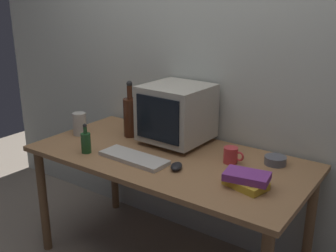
{
  "coord_description": "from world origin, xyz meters",
  "views": [
    {
      "loc": [
        1.25,
        -1.77,
        1.64
      ],
      "look_at": [
        0.0,
        0.0,
        0.93
      ],
      "focal_mm": 42.75,
      "sensor_mm": 36.0,
      "label": 1
    }
  ],
  "objects_px": {
    "bottle_short": "(86,142)",
    "book_stack": "(246,180)",
    "crt_monitor": "(177,113)",
    "keyboard": "(134,158)",
    "computer_mouse": "(176,166)",
    "mug": "(231,155)",
    "metal_canister": "(80,124)",
    "bottle_tall": "(130,116)",
    "cd_spindle": "(275,160)"
  },
  "relations": [
    {
      "from": "keyboard",
      "to": "mug",
      "type": "distance_m",
      "value": 0.55
    },
    {
      "from": "crt_monitor",
      "to": "keyboard",
      "type": "relative_size",
      "value": 0.95
    },
    {
      "from": "bottle_short",
      "to": "mug",
      "type": "relative_size",
      "value": 1.5
    },
    {
      "from": "crt_monitor",
      "to": "bottle_short",
      "type": "distance_m",
      "value": 0.58
    },
    {
      "from": "computer_mouse",
      "to": "book_stack",
      "type": "bearing_deg",
      "value": -17.84
    },
    {
      "from": "book_stack",
      "to": "computer_mouse",
      "type": "bearing_deg",
      "value": -176.45
    },
    {
      "from": "mug",
      "to": "metal_canister",
      "type": "xyz_separation_m",
      "value": [
        -1.04,
        -0.15,
        0.03
      ]
    },
    {
      "from": "bottle_short",
      "to": "crt_monitor",
      "type": "bearing_deg",
      "value": 52.97
    },
    {
      "from": "bottle_tall",
      "to": "metal_canister",
      "type": "xyz_separation_m",
      "value": [
        -0.3,
        -0.18,
        -0.07
      ]
    },
    {
      "from": "bottle_tall",
      "to": "mug",
      "type": "xyz_separation_m",
      "value": [
        0.75,
        -0.02,
        -0.09
      ]
    },
    {
      "from": "computer_mouse",
      "to": "bottle_short",
      "type": "height_order",
      "value": "bottle_short"
    },
    {
      "from": "bottle_tall",
      "to": "keyboard",
      "type": "bearing_deg",
      "value": -47.47
    },
    {
      "from": "keyboard",
      "to": "book_stack",
      "type": "relative_size",
      "value": 1.8
    },
    {
      "from": "bottle_tall",
      "to": "cd_spindle",
      "type": "relative_size",
      "value": 3.1
    },
    {
      "from": "bottle_tall",
      "to": "bottle_short",
      "type": "bearing_deg",
      "value": -93.68
    },
    {
      "from": "metal_canister",
      "to": "computer_mouse",
      "type": "bearing_deg",
      "value": -6.55
    },
    {
      "from": "computer_mouse",
      "to": "metal_canister",
      "type": "relative_size",
      "value": 0.67
    },
    {
      "from": "bottle_short",
      "to": "book_stack",
      "type": "height_order",
      "value": "bottle_short"
    },
    {
      "from": "cd_spindle",
      "to": "metal_canister",
      "type": "distance_m",
      "value": 1.28
    },
    {
      "from": "computer_mouse",
      "to": "bottle_short",
      "type": "distance_m",
      "value": 0.59
    },
    {
      "from": "bottle_tall",
      "to": "cd_spindle",
      "type": "height_order",
      "value": "bottle_tall"
    },
    {
      "from": "keyboard",
      "to": "book_stack",
      "type": "distance_m",
      "value": 0.67
    },
    {
      "from": "cd_spindle",
      "to": "metal_canister",
      "type": "height_order",
      "value": "metal_canister"
    },
    {
      "from": "bottle_tall",
      "to": "bottle_short",
      "type": "relative_size",
      "value": 2.06
    },
    {
      "from": "bottle_tall",
      "to": "bottle_short",
      "type": "distance_m",
      "value": 0.39
    },
    {
      "from": "keyboard",
      "to": "metal_canister",
      "type": "xyz_separation_m",
      "value": [
        -0.57,
        0.13,
        0.06
      ]
    },
    {
      "from": "mug",
      "to": "metal_canister",
      "type": "distance_m",
      "value": 1.06
    },
    {
      "from": "keyboard",
      "to": "bottle_tall",
      "type": "relative_size",
      "value": 1.13
    },
    {
      "from": "keyboard",
      "to": "bottle_short",
      "type": "xyz_separation_m",
      "value": [
        -0.3,
        -0.08,
        0.05
      ]
    },
    {
      "from": "mug",
      "to": "computer_mouse",
      "type": "bearing_deg",
      "value": -128.08
    },
    {
      "from": "bottle_tall",
      "to": "bottle_short",
      "type": "xyz_separation_m",
      "value": [
        -0.02,
        -0.38,
        -0.07
      ]
    },
    {
      "from": "computer_mouse",
      "to": "book_stack",
      "type": "distance_m",
      "value": 0.39
    },
    {
      "from": "crt_monitor",
      "to": "book_stack",
      "type": "xyz_separation_m",
      "value": [
        0.63,
        -0.32,
        -0.15
      ]
    },
    {
      "from": "crt_monitor",
      "to": "mug",
      "type": "bearing_deg",
      "value": -12.19
    },
    {
      "from": "bottle_short",
      "to": "mug",
      "type": "xyz_separation_m",
      "value": [
        0.77,
        0.36,
        -0.02
      ]
    },
    {
      "from": "bottle_tall",
      "to": "cd_spindle",
      "type": "distance_m",
      "value": 0.97
    },
    {
      "from": "crt_monitor",
      "to": "keyboard",
      "type": "bearing_deg",
      "value": -95.91
    },
    {
      "from": "bottle_short",
      "to": "book_stack",
      "type": "bearing_deg",
      "value": 7.7
    },
    {
      "from": "computer_mouse",
      "to": "book_stack",
      "type": "height_order",
      "value": "book_stack"
    },
    {
      "from": "keyboard",
      "to": "cd_spindle",
      "type": "bearing_deg",
      "value": 33.32
    },
    {
      "from": "computer_mouse",
      "to": "book_stack",
      "type": "xyz_separation_m",
      "value": [
        0.39,
        0.02,
        0.02
      ]
    },
    {
      "from": "keyboard",
      "to": "mug",
      "type": "height_order",
      "value": "mug"
    },
    {
      "from": "crt_monitor",
      "to": "metal_canister",
      "type": "distance_m",
      "value": 0.67
    },
    {
      "from": "cd_spindle",
      "to": "computer_mouse",
      "type": "bearing_deg",
      "value": -137.3
    },
    {
      "from": "bottle_short",
      "to": "bottle_tall",
      "type": "bearing_deg",
      "value": 86.32
    },
    {
      "from": "bottle_short",
      "to": "metal_canister",
      "type": "bearing_deg",
      "value": 143.27
    },
    {
      "from": "crt_monitor",
      "to": "bottle_short",
      "type": "relative_size",
      "value": 2.22
    },
    {
      "from": "computer_mouse",
      "to": "bottle_tall",
      "type": "height_order",
      "value": "bottle_tall"
    },
    {
      "from": "keyboard",
      "to": "computer_mouse",
      "type": "xyz_separation_m",
      "value": [
        0.27,
        0.03,
        0.01
      ]
    },
    {
      "from": "book_stack",
      "to": "metal_canister",
      "type": "bearing_deg",
      "value": 176.64
    }
  ]
}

